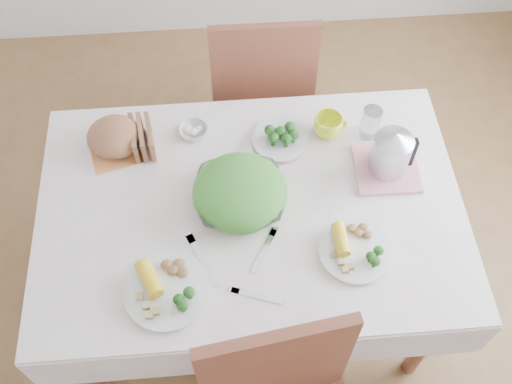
{
  "coord_description": "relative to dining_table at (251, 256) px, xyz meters",
  "views": [
    {
      "loc": [
        -0.07,
        -1.11,
        2.55
      ],
      "look_at": [
        0.02,
        0.02,
        0.82
      ],
      "focal_mm": 42.0,
      "sensor_mm": 36.0,
      "label": 1
    }
  ],
  "objects": [
    {
      "name": "floor",
      "position": [
        0.0,
        0.0,
        -0.38
      ],
      "size": [
        3.6,
        3.6,
        0.0
      ],
      "primitive_type": "plane",
      "color": "brown",
      "rests_on": "ground"
    },
    {
      "name": "broccoli_plate",
      "position": [
        0.13,
        0.28,
        0.4
      ],
      "size": [
        0.23,
        0.23,
        0.02
      ],
      "primitive_type": "cylinder",
      "rotation": [
        0.0,
        0.0,
        -0.09
      ],
      "color": "beige",
      "rests_on": "tablecloth"
    },
    {
      "name": "dining_table",
      "position": [
        0.0,
        0.0,
        0.0
      ],
      "size": [
        1.4,
        0.9,
        0.75
      ],
      "primitive_type": "cube",
      "color": "brown",
      "rests_on": "floor"
    },
    {
      "name": "fork_left",
      "position": [
        -0.18,
        -0.2,
        0.39
      ],
      "size": [
        0.11,
        0.21,
        0.0
      ],
      "primitive_type": "cube",
      "rotation": [
        0.0,
        0.0,
        0.42
      ],
      "color": "silver",
      "rests_on": "tablecloth"
    },
    {
      "name": "yellow_mug",
      "position": [
        0.31,
        0.3,
        0.43
      ],
      "size": [
        0.14,
        0.14,
        0.09
      ],
      "primitive_type": "imported",
      "rotation": [
        0.0,
        0.0,
        0.35
      ],
      "color": "#F7FF28",
      "rests_on": "tablecloth"
    },
    {
      "name": "glass_tumbler",
      "position": [
        0.47,
        0.29,
        0.45
      ],
      "size": [
        0.08,
        0.08,
        0.13
      ],
      "primitive_type": "cylinder",
      "rotation": [
        0.0,
        0.0,
        0.23
      ],
      "color": "white",
      "rests_on": "tablecloth"
    },
    {
      "name": "bread_loaf",
      "position": [
        -0.48,
        0.3,
        0.45
      ],
      "size": [
        0.26,
        0.26,
        0.12
      ],
      "primitive_type": "ellipsoid",
      "rotation": [
        0.0,
        0.0,
        -0.43
      ],
      "color": "brown",
      "rests_on": "napkin"
    },
    {
      "name": "fruit_bowl",
      "position": [
        -0.19,
        0.34,
        0.4
      ],
      "size": [
        0.11,
        0.11,
        0.03
      ],
      "primitive_type": "imported",
      "rotation": [
        0.0,
        0.0,
        -0.02
      ],
      "color": "white",
      "rests_on": "tablecloth"
    },
    {
      "name": "pink_tray",
      "position": [
        0.51,
        0.12,
        0.4
      ],
      "size": [
        0.23,
        0.23,
        0.02
      ],
      "primitive_type": "cube",
      "rotation": [
        0.0,
        0.0,
        -0.02
      ],
      "color": "pink",
      "rests_on": "tablecloth"
    },
    {
      "name": "knife",
      "position": [
        -0.01,
        -0.34,
        0.39
      ],
      "size": [
        0.17,
        0.07,
        0.0
      ],
      "primitive_type": "cube",
      "rotation": [
        0.0,
        0.0,
        1.24
      ],
      "color": "silver",
      "rests_on": "tablecloth"
    },
    {
      "name": "dinner_plate_left",
      "position": [
        -0.29,
        -0.31,
        0.4
      ],
      "size": [
        0.29,
        0.29,
        0.02
      ],
      "primitive_type": "cylinder",
      "rotation": [
        0.0,
        0.0,
        0.05
      ],
      "color": "white",
      "rests_on": "tablecloth"
    },
    {
      "name": "tablecloth",
      "position": [
        0.0,
        0.0,
        0.38
      ],
      "size": [
        1.5,
        1.0,
        0.01
      ],
      "primitive_type": "cube",
      "color": "white",
      "rests_on": "dining_table"
    },
    {
      "name": "salad_bowl",
      "position": [
        -0.04,
        0.02,
        0.42
      ],
      "size": [
        0.31,
        0.31,
        0.08
      ],
      "primitive_type": "imported",
      "rotation": [
        0.0,
        0.0,
        0.01
      ],
      "color": "white",
      "rests_on": "tablecloth"
    },
    {
      "name": "chair_far",
      "position": [
        0.11,
        0.84,
        0.09
      ],
      "size": [
        0.46,
        0.46,
        1.01
      ],
      "primitive_type": "cube",
      "rotation": [
        0.0,
        0.0,
        3.13
      ],
      "color": "brown",
      "rests_on": "floor"
    },
    {
      "name": "dinner_plate_right",
      "position": [
        0.33,
        -0.21,
        0.4
      ],
      "size": [
        0.31,
        0.31,
        0.02
      ],
      "primitive_type": "cylinder",
      "rotation": [
        0.0,
        0.0,
        -0.31
      ],
      "color": "white",
      "rests_on": "tablecloth"
    },
    {
      "name": "electric_kettle",
      "position": [
        0.51,
        0.12,
        0.51
      ],
      "size": [
        0.16,
        0.16,
        0.19
      ],
      "primitive_type": "cylinder",
      "rotation": [
        0.0,
        0.0,
        0.21
      ],
      "color": "#B2B5BA",
      "rests_on": "pink_tray"
    },
    {
      "name": "napkin",
      "position": [
        -0.48,
        0.3,
        0.39
      ],
      "size": [
        0.25,
        0.25,
        0.0
      ],
      "primitive_type": "cube",
      "rotation": [
        0.0,
        0.0,
        0.25
      ],
      "color": "#EC8A44",
      "rests_on": "tablecloth"
    },
    {
      "name": "fork_right",
      "position": [
        0.03,
        -0.18,
        0.39
      ],
      "size": [
        0.11,
        0.17,
        0.0
      ],
      "primitive_type": "cube",
      "rotation": [
        0.0,
        0.0,
        -0.51
      ],
      "color": "silver",
      "rests_on": "tablecloth"
    }
  ]
}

